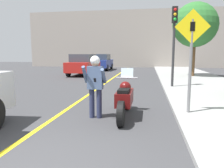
# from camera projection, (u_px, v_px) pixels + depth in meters

# --- Properties ---
(road_center_line) EXTENTS (0.12, 36.00, 0.01)m
(road_center_line) POSITION_uv_depth(u_px,v_px,m) (88.00, 95.00, 9.08)
(road_center_line) COLOR yellow
(road_center_line) RESTS_ON ground
(building_backdrop) EXTENTS (28.00, 1.20, 7.18)m
(building_backdrop) POSITION_uv_depth(u_px,v_px,m) (134.00, 39.00, 28.03)
(building_backdrop) COLOR gray
(building_backdrop) RESTS_ON ground
(motorcycle) EXTENTS (0.62, 2.24, 1.29)m
(motorcycle) POSITION_uv_depth(u_px,v_px,m) (125.00, 99.00, 5.91)
(motorcycle) COLOR black
(motorcycle) RESTS_ON ground
(person_biker) EXTENTS (0.59, 0.46, 1.66)m
(person_biker) POSITION_uv_depth(u_px,v_px,m) (95.00, 81.00, 5.74)
(person_biker) COLOR #282D4C
(person_biker) RESTS_ON ground
(crossing_sign) EXTENTS (0.91, 0.08, 2.76)m
(crossing_sign) POSITION_uv_depth(u_px,v_px,m) (191.00, 52.00, 5.79)
(crossing_sign) COLOR slate
(crossing_sign) RESTS_ON sidewalk_curb
(traffic_light) EXTENTS (0.26, 0.30, 3.81)m
(traffic_light) POSITION_uv_depth(u_px,v_px,m) (174.00, 32.00, 10.45)
(traffic_light) COLOR #2D2D30
(traffic_light) RESTS_ON sidewalk_curb
(street_tree) EXTENTS (3.12, 3.12, 5.18)m
(street_tree) POSITION_uv_depth(u_px,v_px,m) (195.00, 25.00, 15.38)
(street_tree) COLOR brown
(street_tree) RESTS_ON sidewalk_curb
(parked_car_red) EXTENTS (1.88, 4.20, 1.68)m
(parked_car_red) POSITION_uv_depth(u_px,v_px,m) (84.00, 65.00, 17.49)
(parked_car_red) COLOR black
(parked_car_red) RESTS_ON ground
(parked_car_blue) EXTENTS (1.88, 4.20, 1.68)m
(parked_car_blue) POSITION_uv_depth(u_px,v_px,m) (102.00, 62.00, 23.05)
(parked_car_blue) COLOR black
(parked_car_blue) RESTS_ON ground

